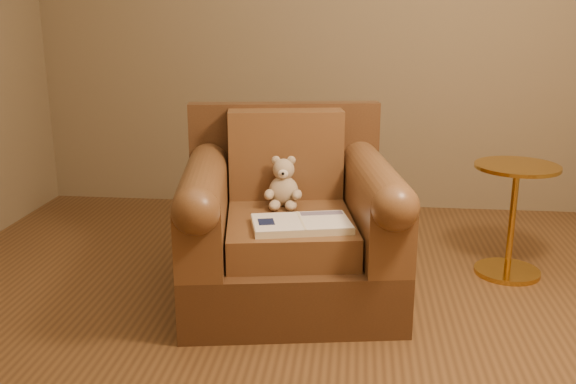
# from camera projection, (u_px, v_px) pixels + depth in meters

# --- Properties ---
(floor) EXTENTS (4.00, 4.00, 0.00)m
(floor) POSITION_uv_depth(u_px,v_px,m) (302.00, 343.00, 2.66)
(floor) COLOR brown
(floor) RESTS_ON ground
(armchair) EXTENTS (1.12, 1.08, 0.88)m
(armchair) POSITION_uv_depth(u_px,v_px,m) (289.00, 227.00, 3.05)
(armchair) COLOR #4C2F19
(armchair) RESTS_ON floor
(teddy_bear) EXTENTS (0.18, 0.20, 0.25)m
(teddy_bear) POSITION_uv_depth(u_px,v_px,m) (283.00, 187.00, 3.08)
(teddy_bear) COLOR tan
(teddy_bear) RESTS_ON armchair
(guidebook) EXTENTS (0.47, 0.35, 0.03)m
(guidebook) POSITION_uv_depth(u_px,v_px,m) (301.00, 224.00, 2.79)
(guidebook) COLOR beige
(guidebook) RESTS_ON armchair
(side_table) EXTENTS (0.42, 0.42, 0.59)m
(side_table) POSITION_uv_depth(u_px,v_px,m) (512.00, 216.00, 3.28)
(side_table) COLOR gold
(side_table) RESTS_ON floor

